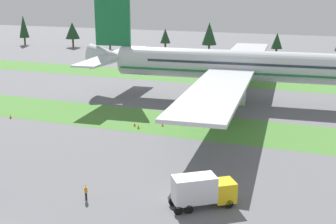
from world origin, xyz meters
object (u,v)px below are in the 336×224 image
at_px(taxiway_marker_0, 163,125).
at_px(catering_truck, 202,190).
at_px(taxiway_marker_3, 135,124).
at_px(airliner, 240,65).
at_px(taxiway_marker_1, 10,116).
at_px(ground_crew_marshaller, 86,192).
at_px(taxiway_marker_2, 138,127).

bearing_deg(taxiway_marker_0, catering_truck, -60.87).
bearing_deg(taxiway_marker_3, catering_truck, -51.93).
xyz_separation_m(airliner, taxiway_marker_1, (-35.65, -26.63, -7.07)).
bearing_deg(taxiway_marker_1, taxiway_marker_3, 8.56).
distance_m(taxiway_marker_1, taxiway_marker_3, 22.97).
bearing_deg(ground_crew_marshaller, taxiway_marker_1, -175.45).
relative_size(airliner, taxiway_marker_0, 158.51).
bearing_deg(airliner, ground_crew_marshaller, -12.29).
bearing_deg(taxiway_marker_2, catering_truck, -52.45).
xyz_separation_m(ground_crew_marshaller, taxiway_marker_1, (-28.79, 23.02, -0.60)).
xyz_separation_m(catering_truck, ground_crew_marshaller, (-12.45, -2.78, -1.01)).
distance_m(taxiway_marker_1, taxiway_marker_2, 23.99).
relative_size(ground_crew_marshaller, taxiway_marker_2, 2.65).
bearing_deg(catering_truck, taxiway_marker_3, -176.80).
xyz_separation_m(catering_truck, taxiway_marker_3, (-18.53, 23.66, -1.65)).
height_order(airliner, taxiway_marker_3, airliner).
xyz_separation_m(ground_crew_marshaller, taxiway_marker_3, (-6.08, 26.44, -0.64)).
distance_m(airliner, catering_truck, 47.52).
distance_m(catering_truck, taxiway_marker_0, 29.00).
height_order(airliner, taxiway_marker_2, airliner).
bearing_deg(taxiway_marker_2, taxiway_marker_3, 137.51).
distance_m(taxiway_marker_0, taxiway_marker_1, 27.61).
bearing_deg(taxiway_marker_3, taxiway_marker_0, 20.12).
xyz_separation_m(airliner, taxiway_marker_3, (-12.94, -23.21, -7.11)).
height_order(ground_crew_marshaller, taxiway_marker_3, ground_crew_marshaller).
xyz_separation_m(airliner, ground_crew_marshaller, (-6.86, -49.65, -6.47)).
bearing_deg(taxiway_marker_2, taxiway_marker_0, 39.34).
bearing_deg(ground_crew_marshaller, taxiway_marker_2, 144.17).
xyz_separation_m(taxiway_marker_0, taxiway_marker_2, (-3.28, -2.69, 0.07)).
bearing_deg(taxiway_marker_3, airliner, 60.86).
relative_size(airliner, taxiway_marker_3, 131.20).
relative_size(airliner, catering_truck, 11.46).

